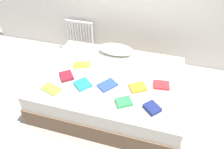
# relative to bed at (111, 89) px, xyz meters

# --- Properties ---
(ground_plane) EXTENTS (8.00, 8.00, 0.00)m
(ground_plane) POSITION_rel_bed_xyz_m (0.00, 0.00, -0.25)
(ground_plane) COLOR #9E998E
(bed) EXTENTS (2.00, 1.50, 0.50)m
(bed) POSITION_rel_bed_xyz_m (0.00, 0.00, 0.00)
(bed) COLOR brown
(bed) RESTS_ON ground
(radiator) EXTENTS (0.55, 0.04, 0.54)m
(radiator) POSITION_rel_bed_xyz_m (-0.99, 1.20, 0.13)
(radiator) COLOR white
(radiator) RESTS_ON ground
(pillow) EXTENTS (0.55, 0.27, 0.16)m
(pillow) POSITION_rel_bed_xyz_m (-0.08, 0.55, 0.33)
(pillow) COLOR white
(pillow) RESTS_ON bed
(textbook_orange) EXTENTS (0.26, 0.25, 0.03)m
(textbook_orange) POSITION_rel_bed_xyz_m (0.41, -0.15, 0.27)
(textbook_orange) COLOR orange
(textbook_orange) RESTS_ON bed
(textbook_blue) EXTENTS (0.27, 0.29, 0.03)m
(textbook_blue) POSITION_rel_bed_xyz_m (0.02, -0.22, 0.27)
(textbook_blue) COLOR #2847B7
(textbook_blue) RESTS_ON bed
(textbook_lime) EXTENTS (0.27, 0.21, 0.03)m
(textbook_lime) POSITION_rel_bed_xyz_m (-0.65, -0.49, 0.27)
(textbook_lime) COLOR #8CC638
(textbook_lime) RESTS_ON bed
(textbook_teal) EXTENTS (0.27, 0.27, 0.04)m
(textbook_teal) POSITION_rel_bed_xyz_m (-0.30, -0.29, 0.27)
(textbook_teal) COLOR teal
(textbook_teal) RESTS_ON bed
(textbook_yellow) EXTENTS (0.28, 0.21, 0.03)m
(textbook_yellow) POSITION_rel_bed_xyz_m (-0.48, 0.10, 0.27)
(textbook_yellow) COLOR yellow
(textbook_yellow) RESTS_ON bed
(textbook_maroon) EXTENTS (0.25, 0.26, 0.04)m
(textbook_maroon) POSITION_rel_bed_xyz_m (-0.58, -0.20, 0.28)
(textbook_maroon) COLOR maroon
(textbook_maroon) RESTS_ON bed
(textbook_red) EXTENTS (0.22, 0.18, 0.03)m
(textbook_red) POSITION_rel_bed_xyz_m (0.69, -0.02, 0.27)
(textbook_red) COLOR red
(textbook_red) RESTS_ON bed
(textbook_green) EXTENTS (0.23, 0.22, 0.04)m
(textbook_green) POSITION_rel_bed_xyz_m (0.29, -0.45, 0.27)
(textbook_green) COLOR green
(textbook_green) RESTS_ON bed
(textbook_navy) EXTENTS (0.23, 0.23, 0.05)m
(textbook_navy) POSITION_rel_bed_xyz_m (0.63, -0.46, 0.28)
(textbook_navy) COLOR navy
(textbook_navy) RESTS_ON bed
(textbook_white) EXTENTS (0.25, 0.23, 0.03)m
(textbook_white) POSITION_rel_bed_xyz_m (0.47, 0.18, 0.27)
(textbook_white) COLOR white
(textbook_white) RESTS_ON bed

